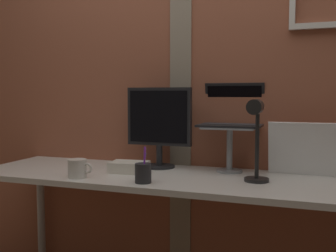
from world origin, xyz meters
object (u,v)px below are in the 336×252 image
Objects in this scene: pen_cup at (143,173)px; coffee_mug at (78,168)px; desk_lamp at (256,131)px; laptop at (232,114)px; whiteboard_panel at (304,149)px; monitor at (159,121)px.

pen_cup is 0.36m from coffee_mug.
pen_cup is (-0.51, -0.16, -0.20)m from desk_lamp.
coffee_mug is (-0.70, -0.48, -0.27)m from laptop.
laptop is at bearing 54.98° from pen_cup.
pen_cup reaches higher than coffee_mug.
desk_lamp is at bearing 10.53° from coffee_mug.
whiteboard_panel is (0.38, -0.04, -0.18)m from laptop.
desk_lamp is at bearing -127.22° from whiteboard_panel.
laptop is 0.89m from coffee_mug.
monitor is at bearing 100.24° from pen_cup.
whiteboard_panel is at bearing 52.78° from desk_lamp.
whiteboard_panel reaches higher than pen_cup.
pen_cup is at bearing -125.02° from laptop.
laptop is 0.42m from whiteboard_panel.
desk_lamp is 2.99× the size of coffee_mug.
monitor is 1.28× the size of whiteboard_panel.
pen_cup is (0.07, -0.41, -0.22)m from monitor.
laptop is at bearing 174.23° from whiteboard_panel.
monitor is 0.80m from whiteboard_panel.
coffee_mug is (-0.29, -0.41, -0.22)m from monitor.
desk_lamp reaches higher than coffee_mug.
coffee_mug is at bearing -180.00° from pen_cup.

